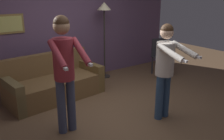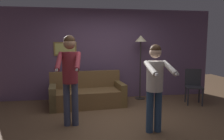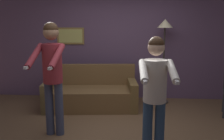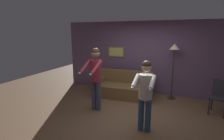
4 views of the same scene
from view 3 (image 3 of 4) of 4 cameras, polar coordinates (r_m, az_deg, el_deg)
The scene contains 6 objects.
ground_plane at distance 4.12m, azimuth 0.52°, elevation -14.78°, with size 12.00×12.00×0.00m, color brown.
back_wall_assembly at distance 5.83m, azimuth 1.81°, elevation 6.20°, with size 6.40×0.09×2.60m.
couch at distance 5.32m, azimuth -4.82°, elevation -5.56°, with size 1.97×1.03×0.87m.
torchiere_lamp at distance 5.52m, azimuth 11.96°, elevation 8.13°, with size 0.33×0.33×1.84m.
person_standing_left at distance 3.93m, azimuth -13.55°, elevation 0.46°, with size 0.47×0.71×1.78m.
person_standing_right at distance 3.24m, azimuth 9.82°, elevation -3.88°, with size 0.44×0.69×1.61m.
Camera 3 is at (0.24, -3.70, 1.79)m, focal length 40.00 mm.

